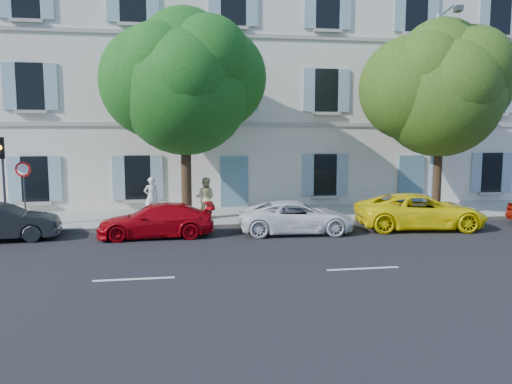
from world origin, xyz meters
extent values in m
plane|color=black|center=(0.00, 0.00, 0.00)|extent=(90.00, 90.00, 0.00)
cube|color=#A09E96|center=(0.00, 4.45, 0.07)|extent=(36.00, 4.50, 0.15)
cube|color=#9E998E|center=(0.00, 2.28, 0.08)|extent=(36.00, 0.16, 0.16)
cube|color=beige|center=(0.00, 10.20, 6.00)|extent=(28.00, 7.00, 12.00)
imported|color=#A7040D|center=(-5.62, 1.07, 0.58)|extent=(4.04, 1.69, 1.17)
imported|color=white|center=(-0.60, 0.95, 0.58)|extent=(4.33, 2.21, 1.17)
imported|color=#FFE80A|center=(4.22, 1.00, 0.67)|extent=(5.04, 2.78, 1.34)
cylinder|color=#3A2819|center=(-4.49, 3.51, 1.77)|extent=(0.41, 0.41, 3.23)
ellipsoid|color=#1E661A|center=(-4.49, 3.51, 5.32)|extent=(5.17, 5.17, 5.69)
cylinder|color=#3A2819|center=(5.85, 2.84, 1.70)|extent=(0.41, 0.41, 3.11)
ellipsoid|color=#3D6519|center=(5.85, 2.84, 5.15)|extent=(5.05, 5.05, 5.55)
cylinder|color=#383A3D|center=(-11.07, 2.83, 1.52)|extent=(0.09, 0.09, 2.75)
cube|color=black|center=(-11.07, 2.70, 3.08)|extent=(0.30, 0.26, 0.78)
cylinder|color=#383A3D|center=(-10.42, 2.95, 1.17)|extent=(0.06, 0.06, 2.05)
cylinder|color=red|center=(-10.42, 2.92, 2.29)|extent=(0.56, 0.07, 0.56)
cylinder|color=#7293BF|center=(5.64, 2.86, 4.26)|extent=(0.16, 0.16, 8.22)
cylinder|color=#7293BF|center=(5.64, 2.14, 8.37)|extent=(0.46, 1.42, 0.10)
cube|color=#383A3D|center=(5.64, 1.42, 8.22)|extent=(0.37, 0.51, 0.18)
imported|color=silver|center=(-5.91, 4.37, 0.98)|extent=(0.69, 0.54, 1.67)
imported|color=#CEC683|center=(-3.73, 3.78, 0.99)|extent=(0.97, 0.85, 1.67)
camera|label=1|loc=(-4.95, -16.40, 3.65)|focal=35.00mm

